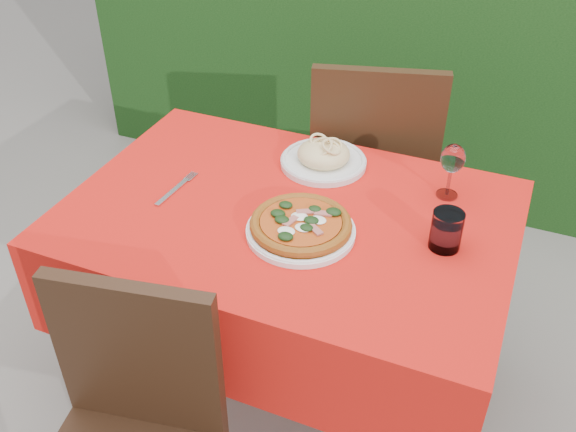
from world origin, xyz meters
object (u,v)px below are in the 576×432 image
at_px(wine_glass, 453,161).
at_px(fork, 172,192).
at_px(pizza_plate, 301,226).
at_px(chair_far, 372,165).
at_px(pasta_plate, 324,157).
at_px(water_glass, 446,232).

height_order(wine_glass, fork, wine_glass).
bearing_deg(pizza_plate, chair_far, 89.68).
height_order(pasta_plate, wine_glass, wine_glass).
relative_size(chair_far, wine_glass, 5.78).
bearing_deg(pasta_plate, fork, -137.89).
xyz_separation_m(water_glass, wine_glass, (-0.04, 0.24, 0.07)).
bearing_deg(pizza_plate, water_glass, 14.33).
xyz_separation_m(chair_far, wine_glass, (0.32, -0.37, 0.30)).
bearing_deg(pasta_plate, wine_glass, -3.32).
xyz_separation_m(pizza_plate, pasta_plate, (-0.07, 0.36, 0.00)).
distance_m(water_glass, fork, 0.79).
distance_m(pizza_plate, water_glass, 0.38).
height_order(water_glass, fork, water_glass).
relative_size(water_glass, wine_glass, 0.63).
distance_m(pizza_plate, fork, 0.43).
bearing_deg(water_glass, wine_glass, 99.57).
bearing_deg(fork, pasta_plate, 46.26).
relative_size(pizza_plate, water_glass, 2.75).
bearing_deg(water_glass, fork, -175.87).
bearing_deg(pasta_plate, chair_far, 78.64).
relative_size(pizza_plate, fork, 1.40).
bearing_deg(chair_far, water_glass, 105.48).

